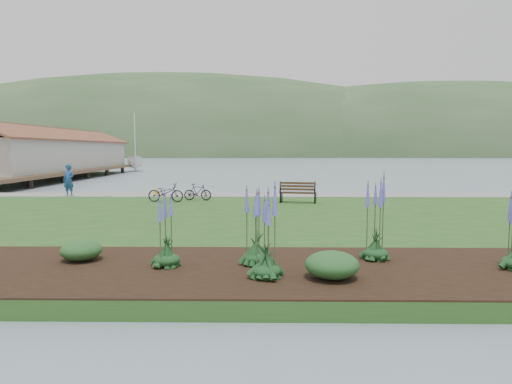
# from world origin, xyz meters

# --- Properties ---
(ground) EXTENTS (600.00, 600.00, 0.00)m
(ground) POSITION_xyz_m (0.00, 0.00, 0.00)
(ground) COLOR slate
(ground) RESTS_ON ground
(lawn) EXTENTS (34.00, 20.00, 0.40)m
(lawn) POSITION_xyz_m (0.00, -2.00, 0.20)
(lawn) COLOR #244E1B
(lawn) RESTS_ON ground
(shoreline_path) EXTENTS (34.00, 2.20, 0.03)m
(shoreline_path) POSITION_xyz_m (0.00, 6.90, 0.42)
(shoreline_path) COLOR gray
(shoreline_path) RESTS_ON lawn
(garden_bed) EXTENTS (24.00, 4.40, 0.04)m
(garden_bed) POSITION_xyz_m (3.00, -9.80, 0.42)
(garden_bed) COLOR black
(garden_bed) RESTS_ON lawn
(far_hillside) EXTENTS (580.00, 80.00, 38.00)m
(far_hillside) POSITION_xyz_m (20.00, 170.00, 0.00)
(far_hillside) COLOR #33512E
(far_hillside) RESTS_ON ground
(pier_pavilion) EXTENTS (8.00, 36.00, 5.40)m
(pier_pavilion) POSITION_xyz_m (-20.00, 27.52, 2.64)
(pier_pavilion) COLOR #4C3826
(pier_pavilion) RESTS_ON ground
(park_bench) EXTENTS (1.92, 1.08, 1.13)m
(park_bench) POSITION_xyz_m (3.89, 3.16, 0.96)
(park_bench) COLOR black
(park_bench) RESTS_ON lawn
(person) EXTENTS (0.91, 0.73, 2.19)m
(person) POSITION_xyz_m (-9.12, 6.07, 1.50)
(person) COLOR navy
(person) RESTS_ON lawn
(bicycle_a) EXTENTS (0.80, 1.92, 0.98)m
(bicycle_a) POSITION_xyz_m (-2.95, 3.46, 0.89)
(bicycle_a) COLOR black
(bicycle_a) RESTS_ON lawn
(bicycle_b) EXTENTS (0.52, 1.50, 0.89)m
(bicycle_b) POSITION_xyz_m (-1.39, 4.20, 0.84)
(bicycle_b) COLOR black
(bicycle_b) RESTS_ON lawn
(sailboat) EXTENTS (12.08, 12.21, 26.20)m
(sailboat) POSITION_xyz_m (-15.95, 44.31, 0.00)
(sailboat) COLOR silver
(sailboat) RESTS_ON ground
(pannier) EXTENTS (0.20, 0.30, 0.32)m
(pannier) POSITION_xyz_m (-4.36, 7.20, 0.56)
(pannier) COLOR yellow
(pannier) RESTS_ON lawn
(echium_0) EXTENTS (0.62, 0.62, 2.19)m
(echium_0) POSITION_xyz_m (2.17, -10.62, 1.33)
(echium_0) COLOR #15391A
(echium_0) RESTS_ON garden_bed
(echium_1) EXTENTS (0.62, 0.62, 2.36)m
(echium_1) POSITION_xyz_m (4.86, -8.99, 1.41)
(echium_1) COLOR #15391A
(echium_1) RESTS_ON garden_bed
(echium_4) EXTENTS (0.62, 0.62, 2.06)m
(echium_4) POSITION_xyz_m (-0.12, -9.71, 1.21)
(echium_4) COLOR #15391A
(echium_4) RESTS_ON garden_bed
(echium_5) EXTENTS (0.62, 0.62, 2.01)m
(echium_5) POSITION_xyz_m (1.95, -9.49, 1.25)
(echium_5) COLOR #15391A
(echium_5) RESTS_ON garden_bed
(shrub_0) EXTENTS (0.98, 0.98, 0.49)m
(shrub_0) POSITION_xyz_m (-2.32, -9.16, 0.69)
(shrub_0) COLOR #1E4C21
(shrub_0) RESTS_ON garden_bed
(shrub_1) EXTENTS (1.14, 1.14, 0.57)m
(shrub_1) POSITION_xyz_m (3.55, -10.62, 0.72)
(shrub_1) COLOR #1E4C21
(shrub_1) RESTS_ON garden_bed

